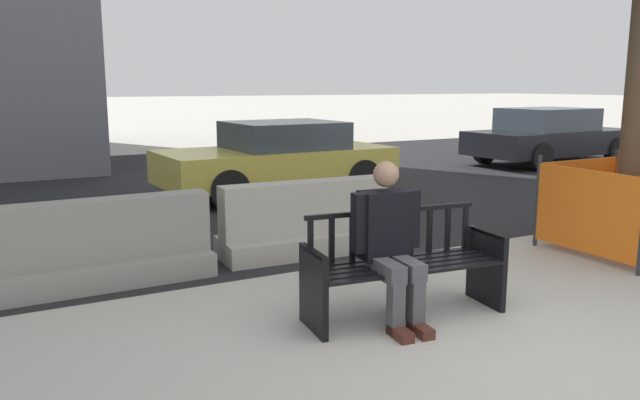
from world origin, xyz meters
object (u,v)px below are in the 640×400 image
object	(u,v)px
jersey_barrier_left	(107,249)
car_sedan_mid	(550,136)
street_bench	(403,270)
car_taxi_near	(278,158)
construction_fence	(626,206)
seated_person	(389,239)
jersey_barrier_centre	(306,224)

from	to	relation	value
jersey_barrier_left	car_sedan_mid	size ratio (longest dim) A/B	0.46
street_bench	car_taxi_near	xyz separation A→B (m)	(1.50, 5.85, 0.25)
jersey_barrier_left	car_sedan_mid	distance (m)	12.16
street_bench	car_taxi_near	world-z (taller)	car_taxi_near
street_bench	construction_fence	world-z (taller)	construction_fence
street_bench	car_sedan_mid	bearing A→B (deg)	36.22
seated_person	jersey_barrier_left	distance (m)	2.84
seated_person	construction_fence	size ratio (longest dim) A/B	0.92
jersey_barrier_left	car_sedan_mid	xyz separation A→B (m)	(11.23, 4.66, 0.34)
construction_fence	street_bench	bearing A→B (deg)	-172.43
construction_fence	car_taxi_near	bearing A→B (deg)	110.06
jersey_barrier_centre	car_sedan_mid	distance (m)	10.13
jersey_barrier_centre	construction_fence	size ratio (longest dim) A/B	1.42
street_bench	car_sedan_mid	distance (m)	11.40
seated_person	car_sedan_mid	size ratio (longest dim) A/B	0.30
jersey_barrier_centre	car_taxi_near	size ratio (longest dim) A/B	0.49
seated_person	car_sedan_mid	xyz separation A→B (m)	(9.37, 6.77, -0.01)
jersey_barrier_centre	car_sedan_mid	bearing A→B (deg)	26.97
street_bench	jersey_barrier_left	xyz separation A→B (m)	(-2.03, 2.07, -0.06)
jersey_barrier_left	car_taxi_near	size ratio (longest dim) A/B	0.49
street_bench	car_taxi_near	size ratio (longest dim) A/B	0.42
seated_person	jersey_barrier_centre	world-z (taller)	seated_person
seated_person	car_taxi_near	xyz separation A→B (m)	(1.67, 5.89, -0.04)
street_bench	jersey_barrier_left	size ratio (longest dim) A/B	0.86
jersey_barrier_left	car_taxi_near	distance (m)	5.18
street_bench	seated_person	bearing A→B (deg)	-167.55
car_sedan_mid	car_taxi_near	bearing A→B (deg)	-173.44
jersey_barrier_centre	construction_fence	world-z (taller)	construction_fence
street_bench	jersey_barrier_centre	bearing A→B (deg)	85.43
jersey_barrier_left	construction_fence	world-z (taller)	construction_fence
street_bench	construction_fence	xyz separation A→B (m)	(3.46, 0.46, 0.15)
jersey_barrier_centre	construction_fence	bearing A→B (deg)	-27.07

